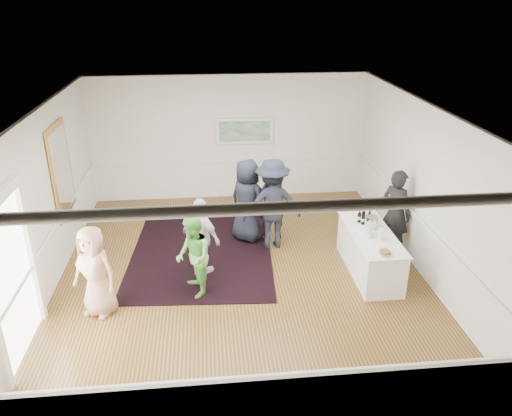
{
  "coord_description": "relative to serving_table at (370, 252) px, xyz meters",
  "views": [
    {
      "loc": [
        -0.57,
        -8.38,
        5.1
      ],
      "look_at": [
        0.31,
        0.2,
        1.29
      ],
      "focal_mm": 35.0,
      "sensor_mm": 36.0,
      "label": 1
    }
  ],
  "objects": [
    {
      "name": "serving_table",
      "position": [
        0.0,
        0.0,
        0.0
      ],
      "size": [
        0.8,
        2.09,
        0.84
      ],
      "color": "white",
      "rests_on": "floor"
    },
    {
      "name": "nut_bowl",
      "position": [
        -0.04,
        -0.84,
        0.46
      ],
      "size": [
        0.23,
        0.23,
        0.08
      ],
      "color": "white",
      "rests_on": "serving_table"
    },
    {
      "name": "floor",
      "position": [
        -2.48,
        0.18,
        -0.43
      ],
      "size": [
        8.0,
        8.0,
        0.0
      ],
      "primitive_type": "plane",
      "color": "brown",
      "rests_on": "ground"
    },
    {
      "name": "guest_dark_a",
      "position": [
        -1.74,
        1.27,
        0.55
      ],
      "size": [
        1.31,
        0.81,
        1.95
      ],
      "primitive_type": "imported",
      "rotation": [
        0.0,
        0.0,
        3.21
      ],
      "color": "black",
      "rests_on": "floor"
    },
    {
      "name": "bartender",
      "position": [
        0.72,
        0.7,
        0.49
      ],
      "size": [
        0.74,
        0.8,
        1.84
      ],
      "primitive_type": "imported",
      "rotation": [
        0.0,
        0.0,
        2.16
      ],
      "color": "black",
      "rests_on": "floor"
    },
    {
      "name": "juice_pitchers",
      "position": [
        -0.05,
        -0.18,
        0.54
      ],
      "size": [
        0.32,
        0.35,
        0.24
      ],
      "color": "#6BA73B",
      "rests_on": "serving_table"
    },
    {
      "name": "guest_tan",
      "position": [
        -4.98,
        -0.84,
        0.38
      ],
      "size": [
        0.93,
        0.8,
        1.61
      ],
      "primitive_type": "imported",
      "rotation": [
        0.0,
        0.0,
        -0.44
      ],
      "color": "tan",
      "rests_on": "floor"
    },
    {
      "name": "guest_navy",
      "position": [
        -2.23,
        1.64,
        0.49
      ],
      "size": [
        1.05,
        1.04,
        1.83
      ],
      "primitive_type": "imported",
      "rotation": [
        0.0,
        0.0,
        2.38
      ],
      "color": "black",
      "rests_on": "floor"
    },
    {
      "name": "area_rug",
      "position": [
        -3.24,
        1.08,
        -0.42
      ],
      "size": [
        3.13,
        3.97,
        0.02
      ],
      "primitive_type": "cube",
      "rotation": [
        0.0,
        0.0,
        -0.07
      ],
      "color": "black",
      "rests_on": "floor"
    },
    {
      "name": "wainscoting",
      "position": [
        -2.48,
        0.18,
        0.07
      ],
      "size": [
        7.0,
        8.0,
        1.0
      ],
      "primitive_type": null,
      "color": "white",
      "rests_on": "floor"
    },
    {
      "name": "guest_lilac",
      "position": [
        -3.22,
        0.31,
        0.35
      ],
      "size": [
        0.92,
        0.91,
        1.55
      ],
      "primitive_type": "imported",
      "rotation": [
        0.0,
        0.0,
        2.37
      ],
      "color": "silver",
      "rests_on": "floor"
    },
    {
      "name": "guest_dark_b",
      "position": [
        -1.69,
        1.62,
        0.43
      ],
      "size": [
        0.73,
        0.6,
        1.7
      ],
      "primitive_type": "imported",
      "rotation": [
        0.0,
        0.0,
        3.51
      ],
      "color": "black",
      "rests_on": "floor"
    },
    {
      "name": "ice_bucket",
      "position": [
        0.05,
        0.22,
        0.53
      ],
      "size": [
        0.26,
        0.26,
        0.24
      ],
      "primitive_type": "cylinder",
      "color": "silver",
      "rests_on": "serving_table"
    },
    {
      "name": "ceiling",
      "position": [
        -2.48,
        0.18,
        2.77
      ],
      "size": [
        7.0,
        8.0,
        0.02
      ],
      "primitive_type": "cube",
      "color": "white",
      "rests_on": "wall_back"
    },
    {
      "name": "wall_right",
      "position": [
        1.02,
        0.18,
        1.17
      ],
      "size": [
        0.02,
        8.0,
        3.2
      ],
      "primitive_type": "cube",
      "color": "white",
      "rests_on": "floor"
    },
    {
      "name": "wall_back",
      "position": [
        -2.48,
        4.18,
        1.17
      ],
      "size": [
        7.0,
        0.02,
        3.2
      ],
      "primitive_type": "cube",
      "color": "white",
      "rests_on": "floor"
    },
    {
      "name": "doorway",
      "position": [
        -5.93,
        -1.72,
        0.99
      ],
      "size": [
        0.1,
        1.78,
        2.56
      ],
      "color": "white",
      "rests_on": "wall_left"
    },
    {
      "name": "wall_front",
      "position": [
        -2.48,
        -3.82,
        1.17
      ],
      "size": [
        7.0,
        0.02,
        3.2
      ],
      "primitive_type": "cube",
      "color": "white",
      "rests_on": "floor"
    },
    {
      "name": "guest_green",
      "position": [
        -3.37,
        -0.43,
        0.33
      ],
      "size": [
        0.73,
        0.85,
        1.51
      ],
      "primitive_type": "imported",
      "rotation": [
        0.0,
        0.0,
        -1.34
      ],
      "color": "#60BC4B",
      "rests_on": "floor"
    },
    {
      "name": "landscape_painting",
      "position": [
        -2.08,
        4.13,
        1.35
      ],
      "size": [
        1.44,
        0.06,
        0.66
      ],
      "color": "white",
      "rests_on": "wall_back"
    },
    {
      "name": "mirror",
      "position": [
        -5.93,
        1.48,
        1.37
      ],
      "size": [
        0.05,
        1.25,
        1.85
      ],
      "color": "gold",
      "rests_on": "wall_left"
    },
    {
      "name": "wall_left",
      "position": [
        -5.98,
        0.18,
        1.17
      ],
      "size": [
        0.02,
        8.0,
        3.2
      ],
      "primitive_type": "cube",
      "color": "white",
      "rests_on": "floor"
    },
    {
      "name": "wine_bottles",
      "position": [
        -0.0,
        0.46,
        0.57
      ],
      "size": [
        0.27,
        0.23,
        0.31
      ],
      "color": "black",
      "rests_on": "serving_table"
    }
  ]
}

